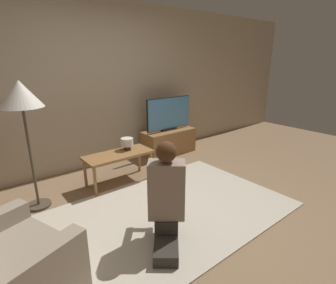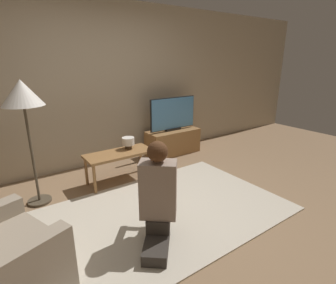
% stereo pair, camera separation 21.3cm
% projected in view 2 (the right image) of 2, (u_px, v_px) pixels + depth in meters
% --- Properties ---
extents(ground_plane, '(10.00, 10.00, 0.00)m').
position_uv_depth(ground_plane, '(166.00, 212.00, 3.07)').
color(ground_plane, '#896B4C').
extents(wall_back, '(10.00, 0.06, 2.60)m').
position_uv_depth(wall_back, '(97.00, 86.00, 4.18)').
color(wall_back, tan).
rests_on(wall_back, ground_plane).
extents(rug, '(2.78, 1.81, 0.02)m').
position_uv_depth(rug, '(166.00, 211.00, 3.06)').
color(rug, beige).
rests_on(rug, ground_plane).
extents(tv_stand, '(1.00, 0.42, 0.45)m').
position_uv_depth(tv_stand, '(173.00, 142.00, 4.91)').
color(tv_stand, olive).
rests_on(tv_stand, ground_plane).
extents(tv, '(0.95, 0.08, 0.60)m').
position_uv_depth(tv, '(173.00, 114.00, 4.75)').
color(tv, black).
rests_on(tv, tv_stand).
extents(coffee_table, '(0.95, 0.41, 0.45)m').
position_uv_depth(coffee_table, '(119.00, 156.00, 3.72)').
color(coffee_table, olive).
rests_on(coffee_table, ground_plane).
extents(floor_lamp, '(0.45, 0.45, 1.50)m').
position_uv_depth(floor_lamp, '(23.00, 98.00, 2.89)').
color(floor_lamp, '#4C4233').
rests_on(floor_lamp, ground_plane).
extents(person_kneeling, '(0.70, 0.78, 1.01)m').
position_uv_depth(person_kneeling, '(158.00, 194.00, 2.44)').
color(person_kneeling, '#332D28').
rests_on(person_kneeling, rug).
extents(table_lamp, '(0.18, 0.18, 0.17)m').
position_uv_depth(table_lamp, '(128.00, 142.00, 3.83)').
color(table_lamp, '#4C3823').
rests_on(table_lamp, coffee_table).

